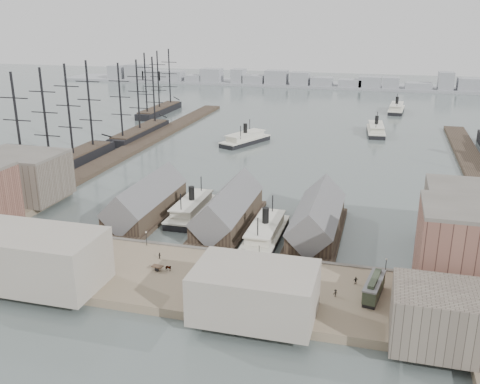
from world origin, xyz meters
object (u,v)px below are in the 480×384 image
(horse_cart_center, at_px, (164,268))
(horse_cart_right, at_px, (238,282))
(ferry_docked_west, at_px, (192,208))
(horse_cart_left, at_px, (25,243))
(tram, at_px, (374,288))

(horse_cart_center, bearing_deg, horse_cart_right, -89.12)
(ferry_docked_west, height_order, horse_cart_center, ferry_docked_west)
(horse_cart_left, distance_m, horse_cart_right, 59.04)
(ferry_docked_west, bearing_deg, horse_cart_right, -58.31)
(tram, distance_m, horse_cart_left, 88.01)
(horse_cart_left, xyz_separation_m, horse_cart_center, (40.32, -3.32, -0.02))
(ferry_docked_west, distance_m, tram, 68.76)
(tram, bearing_deg, horse_cart_left, -172.95)
(tram, bearing_deg, horse_cart_center, -170.63)
(tram, relative_size, horse_cart_left, 2.44)
(horse_cart_right, bearing_deg, horse_cart_left, 56.18)
(horse_cart_left, relative_size, horse_cart_right, 1.00)
(tram, height_order, horse_cart_center, tram)
(ferry_docked_west, distance_m, horse_cart_left, 49.30)
(tram, bearing_deg, ferry_docked_west, 153.13)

